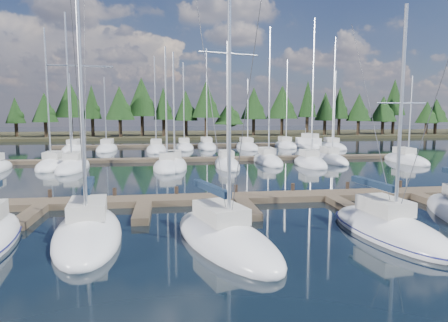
{
  "coord_description": "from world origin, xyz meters",
  "views": [
    {
      "loc": [
        -4.51,
        -7.22,
        5.79
      ],
      "look_at": [
        -0.39,
        22.0,
        2.16
      ],
      "focal_mm": 32.0,
      "sensor_mm": 36.0,
      "label": 1
    }
  ],
  "objects": [
    {
      "name": "ground",
      "position": [
        0.0,
        30.0,
        0.0
      ],
      "size": [
        260.0,
        260.0,
        0.0
      ],
      "primitive_type": "plane",
      "color": "black",
      "rests_on": "ground"
    },
    {
      "name": "far_shore",
      "position": [
        0.0,
        90.0,
        0.3
      ],
      "size": [
        220.0,
        30.0,
        0.6
      ],
      "primitive_type": "cube",
      "color": "#312E1B",
      "rests_on": "ground"
    },
    {
      "name": "main_dock",
      "position": [
        0.0,
        17.36,
        0.2
      ],
      "size": [
        44.0,
        6.13,
        0.9
      ],
      "color": "brown",
      "rests_on": "ground"
    },
    {
      "name": "back_docks",
      "position": [
        0.0,
        49.58,
        0.2
      ],
      "size": [
        50.0,
        21.8,
        0.4
      ],
      "color": "brown",
      "rests_on": "ground"
    },
    {
      "name": "front_sailboat_2",
      "position": [
        -8.22,
        11.29,
        0.29
      ],
      "size": [
        3.96,
        8.83,
        14.07
      ],
      "color": "silver",
      "rests_on": "ground"
    },
    {
      "name": "front_sailboat_3",
      "position": [
        -2.12,
        9.64,
        0.29
      ],
      "size": [
        5.38,
        9.22,
        14.81
      ],
      "color": "silver",
      "rests_on": "ground"
    },
    {
      "name": "front_sailboat_4",
      "position": [
        5.75,
        9.82,
        0.27
      ],
      "size": [
        3.95,
        8.48,
        11.24
      ],
      "color": "silver",
      "rests_on": "ground"
    },
    {
      "name": "back_sailboat_rows",
      "position": [
        -0.13,
        45.13,
        0.27
      ],
      "size": [
        47.08,
        32.42,
        16.38
      ],
      "color": "silver",
      "rests_on": "ground"
    },
    {
      "name": "motor_yacht_right",
      "position": [
        18.21,
        55.12,
        0.44
      ],
      "size": [
        4.93,
        8.15,
        3.85
      ],
      "color": "silver",
      "rests_on": "ground"
    },
    {
      "name": "tree_line",
      "position": [
        0.61,
        80.26,
        7.21
      ],
      "size": [
        185.69,
        11.75,
        13.02
      ],
      "color": "black",
      "rests_on": "far_shore"
    }
  ]
}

